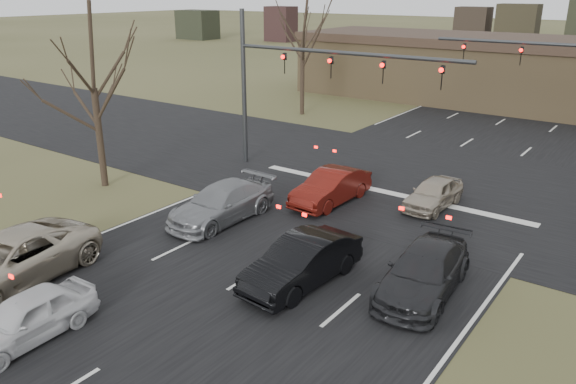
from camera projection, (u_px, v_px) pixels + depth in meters
The scene contains 13 objects.
ground at pixel (183, 318), 16.20m from camera, with size 360.00×360.00×0.00m, color #464726.
road_cross at pixel (405, 181), 27.63m from camera, with size 200.00×14.00×0.02m, color black.
building at pixel (558, 75), 43.15m from camera, with size 42.40×10.40×5.30m.
mast_arm_near at pixel (295, 73), 27.25m from camera, with size 12.12×0.24×8.00m.
tree_left_near at pixel (89, 45), 24.85m from camera, with size 5.10×5.10×8.50m.
tree_left_far at pixel (303, 12), 39.89m from camera, with size 5.70×5.70×9.50m.
car_silver_suv at pixel (9, 260), 17.84m from camera, with size 2.70×5.86×1.63m, color #B3A791.
car_white_sedan at pixel (26, 318), 15.01m from camera, with size 1.55×3.86×1.32m, color silver.
car_black_hatch at pixel (302, 262), 17.85m from camera, with size 1.61×4.62×1.52m, color black.
car_charcoal_sedan at pixel (424, 272), 17.32m from camera, with size 2.00×4.91×1.43m, color black.
car_grey_ahead at pixel (222, 203), 22.79m from camera, with size 2.07×5.09×1.48m, color gray.
car_red_ahead at pixel (331, 187), 24.64m from camera, with size 1.55×4.45×1.47m, color #59120C.
car_silver_ahead at pixel (433, 193), 24.16m from camera, with size 1.51×3.76×1.28m, color #ADA08C.
Camera 1 is at (10.63, -9.57, 8.96)m, focal length 35.00 mm.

